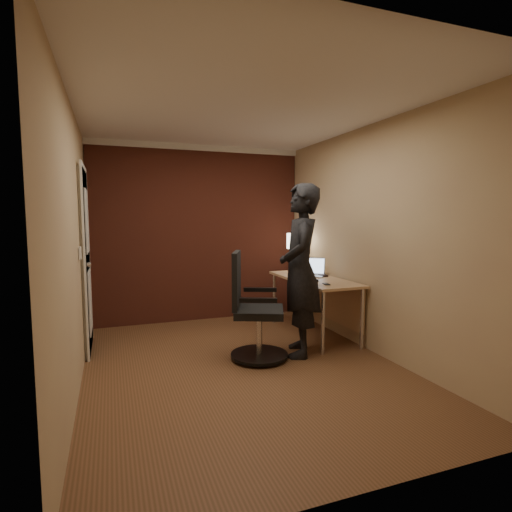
% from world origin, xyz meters
% --- Properties ---
extents(room, '(4.00, 4.00, 4.00)m').
position_xyz_m(room, '(-0.27, 1.54, 1.37)').
color(room, brown).
rests_on(room, ground).
extents(desk, '(0.60, 1.50, 0.73)m').
position_xyz_m(desk, '(1.25, 0.71, 0.60)').
color(desk, tan).
rests_on(desk, ground).
extents(desk_lamp, '(0.22, 0.22, 0.54)m').
position_xyz_m(desk_lamp, '(1.25, 1.34, 1.15)').
color(desk_lamp, silver).
rests_on(desk_lamp, desk).
extents(laptop, '(0.42, 0.41, 0.23)m').
position_xyz_m(laptop, '(1.24, 0.88, 0.79)').
color(laptop, silver).
rests_on(laptop, desk).
extents(mouse, '(0.08, 0.11, 0.03)m').
position_xyz_m(mouse, '(1.05, 0.45, 0.75)').
color(mouse, black).
rests_on(mouse, desk).
extents(phone, '(0.08, 0.13, 0.01)m').
position_xyz_m(phone, '(1.08, 0.23, 0.73)').
color(phone, black).
rests_on(phone, desk).
extents(wallet, '(0.10, 0.12, 0.02)m').
position_xyz_m(wallet, '(1.35, 0.77, 0.74)').
color(wallet, black).
rests_on(wallet, desk).
extents(office_chair, '(0.66, 0.71, 1.11)m').
position_xyz_m(office_chair, '(0.17, 0.15, 0.49)').
color(office_chair, black).
rests_on(office_chair, ground).
extents(person, '(0.67, 0.79, 1.85)m').
position_xyz_m(person, '(0.70, 0.12, 0.93)').
color(person, black).
rests_on(person, ground).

